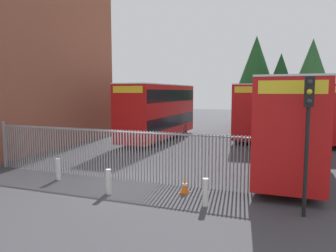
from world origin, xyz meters
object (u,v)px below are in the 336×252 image
at_px(traffic_cone_by_gate, 185,186).
at_px(double_decker_bus_far_back, 323,110).
at_px(double_decker_bus_behind_fence_right, 257,109).
at_px(double_decker_bus_near_gate, 290,121).
at_px(bollard_near_right, 205,192).
at_px(bollard_near_left, 58,169).
at_px(bollard_center_front, 109,182).
at_px(traffic_light_kerbside, 308,121).
at_px(double_decker_bus_behind_fence_left, 159,110).

bearing_deg(traffic_cone_by_gate, double_decker_bus_far_back, 70.15).
relative_size(double_decker_bus_behind_fence_right, traffic_cone_by_gate, 18.32).
relative_size(double_decker_bus_near_gate, bollard_near_right, 11.38).
height_order(double_decker_bus_near_gate, traffic_cone_by_gate, double_decker_bus_near_gate).
bearing_deg(double_decker_bus_near_gate, bollard_near_left, -150.38).
distance_m(double_decker_bus_far_back, bollard_near_left, 21.04).
height_order(double_decker_bus_behind_fence_right, bollard_near_right, double_decker_bus_behind_fence_right).
bearing_deg(bollard_center_front, double_decker_bus_near_gate, 44.78).
xyz_separation_m(bollard_near_right, traffic_light_kerbside, (3.08, 0.16, 2.51)).
bearing_deg(double_decker_bus_behind_fence_right, double_decker_bus_far_back, 1.21).
relative_size(double_decker_bus_near_gate, bollard_center_front, 11.38).
xyz_separation_m(traffic_cone_by_gate, traffic_light_kerbside, (4.16, -0.94, 2.70)).
bearing_deg(traffic_light_kerbside, double_decker_bus_far_back, 83.67).
distance_m(double_decker_bus_behind_fence_right, bollard_center_front, 18.54).
bearing_deg(traffic_cone_by_gate, double_decker_bus_behind_fence_right, 86.47).
relative_size(double_decker_bus_behind_fence_right, bollard_near_left, 11.38).
bearing_deg(double_decker_bus_near_gate, traffic_cone_by_gate, -125.38).
height_order(double_decker_bus_behind_fence_right, traffic_cone_by_gate, double_decker_bus_behind_fence_right).
bearing_deg(double_decker_bus_behind_fence_right, bollard_near_right, -89.88).
bearing_deg(traffic_cone_by_gate, bollard_center_front, -157.33).
distance_m(double_decker_bus_far_back, traffic_light_kerbside, 18.12).
xyz_separation_m(double_decker_bus_behind_fence_right, traffic_cone_by_gate, (-1.04, -16.95, -2.13)).
xyz_separation_m(bollard_near_right, traffic_cone_by_gate, (-1.08, 1.10, -0.19)).
height_order(double_decker_bus_near_gate, bollard_near_right, double_decker_bus_near_gate).
distance_m(double_decker_bus_behind_fence_left, double_decker_bus_far_back, 13.09).
distance_m(double_decker_bus_behind_fence_left, bollard_center_front, 14.15).
bearing_deg(traffic_light_kerbside, double_decker_bus_behind_fence_left, 127.42).
bearing_deg(double_decker_bus_behind_fence_left, bollard_center_front, -75.80).
distance_m(double_decker_bus_near_gate, bollard_near_left, 11.03).
bearing_deg(bollard_near_right, bollard_center_front, -179.81).
bearing_deg(bollard_center_front, double_decker_bus_far_back, 64.10).
xyz_separation_m(double_decker_bus_behind_fence_left, bollard_near_right, (7.19, -13.57, -1.95)).
bearing_deg(double_decker_bus_behind_fence_right, double_decker_bus_near_gate, -77.36).
bearing_deg(double_decker_bus_near_gate, double_decker_bus_behind_fence_left, 143.33).
height_order(double_decker_bus_near_gate, bollard_center_front, double_decker_bus_near_gate).
bearing_deg(double_decker_bus_near_gate, double_decker_bus_far_back, 78.22).
distance_m(bollard_center_front, bollard_near_right, 3.75).
height_order(double_decker_bus_behind_fence_left, bollard_center_front, double_decker_bus_behind_fence_left).
bearing_deg(bollard_near_right, traffic_cone_by_gate, 134.52).
height_order(double_decker_bus_behind_fence_left, double_decker_bus_behind_fence_right, same).
relative_size(double_decker_bus_behind_fence_right, double_decker_bus_far_back, 1.00).
bearing_deg(double_decker_bus_behind_fence_left, double_decker_bus_near_gate, -36.67).
bearing_deg(bollard_near_right, double_decker_bus_near_gate, 67.53).
xyz_separation_m(double_decker_bus_near_gate, double_decker_bus_behind_fence_right, (-2.64, 11.76, 0.00)).
distance_m(bollard_near_left, traffic_light_kerbside, 10.25).
height_order(double_decker_bus_behind_fence_left, bollard_near_right, double_decker_bus_behind_fence_left).
height_order(double_decker_bus_far_back, traffic_cone_by_gate, double_decker_bus_far_back).
bearing_deg(double_decker_bus_near_gate, traffic_light_kerbside, -85.54).
height_order(double_decker_bus_far_back, bollard_near_right, double_decker_bus_far_back).
xyz_separation_m(double_decker_bus_behind_fence_left, double_decker_bus_behind_fence_right, (7.15, 4.47, 0.00)).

